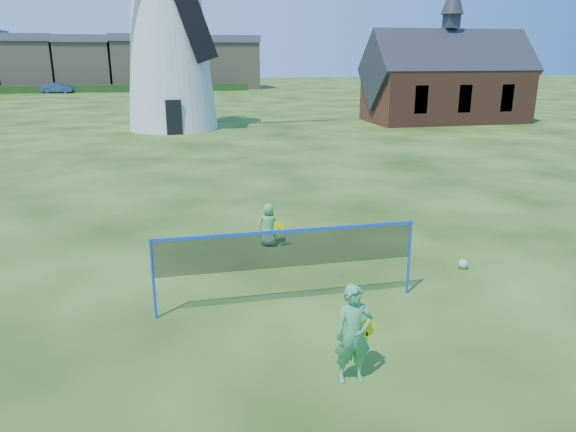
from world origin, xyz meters
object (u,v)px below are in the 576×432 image
Objects in this scene: play_ball at (463,264)px; car_right at (58,88)px; player_girl at (353,334)px; windmill at (168,33)px; badminton_net at (288,250)px; chapel at (446,83)px; player_boy at (269,225)px.

car_right reaches higher than play_ball.
windmill is at bearing 96.54° from player_girl.
badminton_net is 3.30× the size of player_girl.
player_girl is at bearing -120.39° from chapel.
chapel reaches higher than badminton_net.
player_boy is (2.01, -23.58, -5.50)m from windmill.
car_right is at bearing 130.68° from chapel.
windmill reaches higher than play_ball.
player_girl is 6.96× the size of play_ball.
player_boy is (-17.49, -23.53, -2.22)m from chapel.
player_boy is at bearing 93.56° from player_girl.
badminton_net is (-17.77, -26.97, -1.63)m from chapel.
car_right is at bearing 103.51° from badminton_net.
badminton_net reaches higher than player_girl.
car_right is at bearing 105.75° from player_girl.
car_right is (-16.28, 68.76, -0.12)m from player_girl.
player_girl is 0.39× the size of car_right.
chapel is 2.99× the size of car_right.
play_ball is at bearing -76.94° from windmill.
player_boy is 4.77m from play_ball.
player_boy is (-0.12, 6.08, -0.21)m from player_girl.
player_girl is (-17.37, -29.62, -2.00)m from chapel.
badminton_net is at bearing 101.00° from player_girl.
chapel reaches higher than car_right.
player_girl is (0.40, -2.65, -0.37)m from badminton_net.
car_right is at bearing 109.90° from windmill.
chapel reaches higher than player_boy.
badminton_net is 3.50m from player_boy.
windmill is 16.35× the size of player_boy.
play_ball is at bearing -155.43° from car_right.
badminton_net is 2.70m from player_girl.
chapel is at bearing -102.52° from player_boy.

